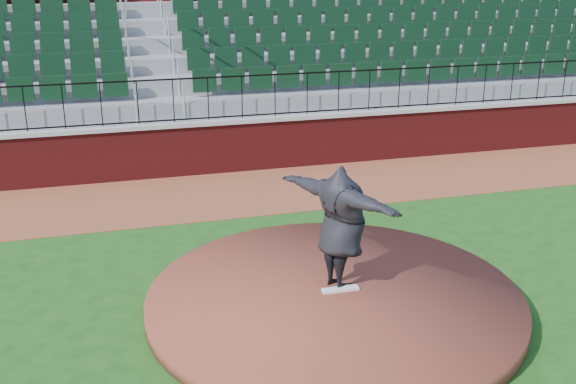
{
  "coord_description": "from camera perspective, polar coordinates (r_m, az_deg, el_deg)",
  "views": [
    {
      "loc": [
        -2.85,
        -8.69,
        4.99
      ],
      "look_at": [
        0.0,
        1.5,
        1.3
      ],
      "focal_mm": 42.52,
      "sensor_mm": 36.0,
      "label": 1
    }
  ],
  "objects": [
    {
      "name": "field_wall",
      "position": [
        16.54,
        -5.15,
        3.75
      ],
      "size": [
        34.0,
        0.35,
        1.2
      ],
      "primitive_type": "cube",
      "color": "maroon",
      "rests_on": "ground"
    },
    {
      "name": "warning_track",
      "position": [
        15.22,
        -3.96,
        0.06
      ],
      "size": [
        34.0,
        3.2,
        0.01
      ],
      "primitive_type": "cube",
      "color": "brown",
      "rests_on": "ground"
    },
    {
      "name": "pitchers_mound",
      "position": [
        10.31,
        3.89,
        -8.99
      ],
      "size": [
        5.57,
        5.57,
        0.25
      ],
      "primitive_type": "cylinder",
      "color": "brown",
      "rests_on": "ground"
    },
    {
      "name": "ground",
      "position": [
        10.42,
        2.25,
        -9.41
      ],
      "size": [
        90.0,
        90.0,
        0.0
      ],
      "primitive_type": "plane",
      "color": "#1B4D16",
      "rests_on": "ground"
    },
    {
      "name": "pitching_rubber",
      "position": [
        10.31,
        4.4,
        -8.11
      ],
      "size": [
        0.56,
        0.15,
        0.04
      ],
      "primitive_type": "cube",
      "rotation": [
        0.0,
        0.0,
        -0.02
      ],
      "color": "white",
      "rests_on": "pitchers_mound"
    },
    {
      "name": "wall_railing",
      "position": [
        16.27,
        -5.27,
        7.83
      ],
      "size": [
        34.0,
        0.05,
        1.0
      ],
      "primitive_type": null,
      "color": "black",
      "rests_on": "wall_cap"
    },
    {
      "name": "pitcher",
      "position": [
        10.09,
        4.46,
        -2.92
      ],
      "size": [
        1.6,
        2.37,
        1.89
      ],
      "primitive_type": "imported",
      "rotation": [
        0.0,
        0.0,
        2.03
      ],
      "color": "black",
      "rests_on": "pitchers_mound"
    },
    {
      "name": "wall_cap",
      "position": [
        16.38,
        -5.21,
        5.94
      ],
      "size": [
        34.0,
        0.45,
        0.1
      ],
      "primitive_type": "cube",
      "color": "#B7B7B7",
      "rests_on": "field_wall"
    },
    {
      "name": "seating_stands",
      "position": [
        18.83,
        -6.88,
        10.87
      ],
      "size": [
        34.0,
        5.1,
        4.6
      ],
      "primitive_type": null,
      "color": "gray",
      "rests_on": "ground"
    },
    {
      "name": "concourse_wall",
      "position": [
        21.52,
        -8.14,
        13.06
      ],
      "size": [
        34.0,
        0.5,
        5.5
      ],
      "primitive_type": "cube",
      "color": "maroon",
      "rests_on": "ground"
    }
  ]
}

